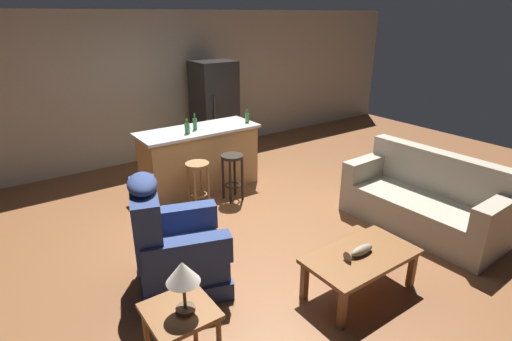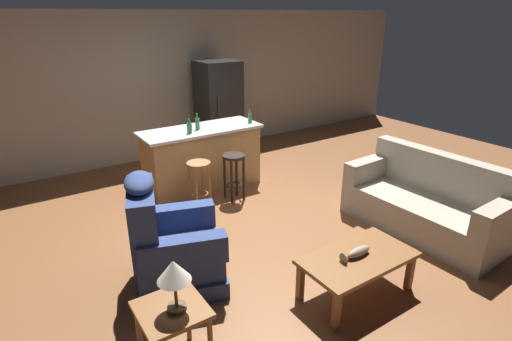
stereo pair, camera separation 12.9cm
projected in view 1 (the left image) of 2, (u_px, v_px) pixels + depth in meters
ground_plane at (250, 222)px, 5.21m from camera, size 12.00×12.00×0.00m
back_wall at (151, 88)px, 7.10m from camera, size 12.00×0.05×2.60m
coffee_table at (361, 260)px, 3.78m from camera, size 1.10×0.60×0.42m
fish_figurine at (359, 251)px, 3.73m from camera, size 0.34×0.10×0.10m
couch at (424, 202)px, 4.99m from camera, size 0.91×1.93×0.94m
recliner_near_lamp at (173, 247)px, 3.87m from camera, size 1.06×1.06×1.20m
end_table at (181, 320)px, 2.89m from camera, size 0.48×0.48×0.56m
table_lamp at (183, 275)px, 2.73m from camera, size 0.24×0.24×0.41m
kitchen_island at (200, 159)px, 6.05m from camera, size 1.80×0.70×0.95m
bar_stool_left at (198, 177)px, 5.39m from camera, size 0.32×0.32×0.68m
bar_stool_right at (232, 169)px, 5.68m from camera, size 0.32×0.32×0.68m
refrigerator at (215, 110)px, 7.33m from camera, size 0.70×0.69×1.76m
bottle_tall_green at (187, 128)px, 5.62m from camera, size 0.07×0.07×0.21m
bottle_short_amber at (247, 118)px, 6.19m from camera, size 0.06×0.06×0.21m
bottle_wine_dark at (195, 124)px, 5.80m from camera, size 0.06×0.06×0.24m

